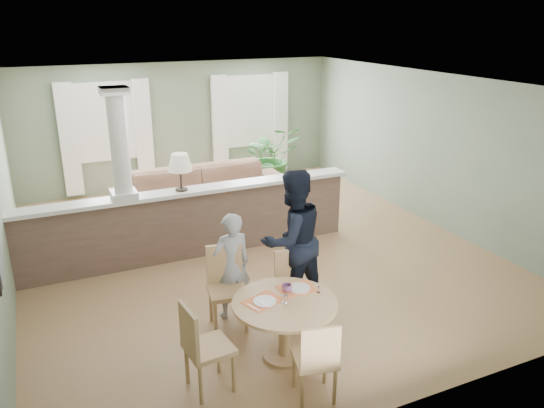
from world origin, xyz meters
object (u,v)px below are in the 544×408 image
houseplant (271,157)px  chair_near (317,358)px  chair_side (202,345)px  man_person (292,240)px  chair_far_man (291,282)px  child_person (231,266)px  sofa (205,196)px  dining_table (285,313)px  chair_far_boy (226,283)px

houseplant → chair_near: houseplant is taller
chair_side → man_person: (1.58, 1.17, 0.38)m
chair_far_man → child_person: bearing=161.6°
chair_far_man → chair_near: (-0.48, -1.51, 0.01)m
chair_side → man_person: bearing=-59.4°
sofa → chair_far_man: bearing=-90.6°
sofa → dining_table: size_ratio=2.85×
chair_side → child_person: child_person is taller
sofa → dining_table: 4.44m
chair_far_boy → chair_near: chair_far_boy is taller
chair_far_boy → chair_far_man: 0.82m
sofa → man_person: bearing=-88.3°
chair_near → man_person: (0.62, 1.78, 0.43)m
houseplant → chair_far_man: (-2.01, -5.05, -0.21)m
child_person → man_person: size_ratio=0.75×
chair_far_man → chair_near: size_ratio=0.97×
chair_far_boy → chair_side: (-0.65, -1.08, -0.02)m
chair_far_man → chair_side: chair_side is taller
sofa → chair_far_boy: size_ratio=3.24×
houseplant → chair_near: size_ratio=1.54×
houseplant → man_person: size_ratio=0.75×
chair_far_boy → man_person: (0.93, 0.09, 0.36)m
chair_side → chair_far_man: bearing=-63.9°
houseplant → chair_far_man: houseplant is taller
child_person → man_person: man_person is taller
houseplant → child_person: (-2.68, -4.72, 0.00)m
houseplant → child_person: size_ratio=1.00×
chair_far_man → chair_far_boy: bearing=175.1°
houseplant → chair_far_man: 5.44m
child_person → man_person: bearing=172.4°
chair_far_boy → child_person: child_person is taller
chair_far_man → chair_near: chair_near is taller
chair_far_man → chair_near: 1.58m
sofa → chair_near: size_ratio=3.65×
chair_far_man → man_person: 0.53m
chair_far_boy → chair_side: bearing=-111.4°
chair_near → man_person: bearing=-96.0°
houseplant → chair_side: 6.88m
sofa → chair_far_man: (-0.06, -3.69, 0.00)m
chair_far_man → chair_near: bearing=-99.8°
houseplant → man_person: man_person is taller
dining_table → chair_side: bearing=-169.9°
houseplant → chair_far_man: bearing=-111.7°
chair_far_boy → dining_table: bearing=-59.2°
child_person → dining_table: bearing=98.6°
chair_far_man → child_person: size_ratio=0.63×
chair_far_boy → man_person: bearing=15.3°
chair_near → child_person: child_person is taller
houseplant → child_person: bearing=-119.6°
sofa → dining_table: sofa is taller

